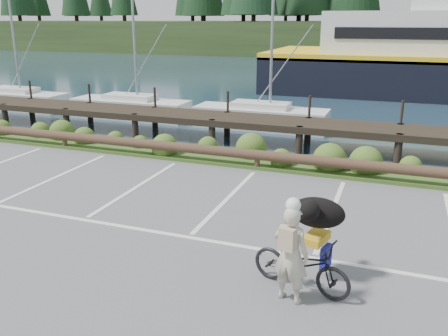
{
  "coord_description": "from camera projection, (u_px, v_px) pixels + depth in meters",
  "views": [
    {
      "loc": [
        3.78,
        -8.54,
        4.33
      ],
      "look_at": [
        0.23,
        1.1,
        1.1
      ],
      "focal_mm": 38.0,
      "sensor_mm": 36.0,
      "label": 1
    }
  ],
  "objects": [
    {
      "name": "cyclist",
      "position": [
        291.0,
        254.0,
        7.42
      ],
      "size": [
        0.67,
        0.52,
        1.63
      ],
      "primitive_type": "imported",
      "rotation": [
        0.0,
        0.0,
        2.89
      ],
      "color": "#BEB5A1",
      "rests_on": "ground"
    },
    {
      "name": "bicycle",
      "position": [
        301.0,
        264.0,
        7.84
      ],
      "size": [
        1.84,
        1.02,
        0.92
      ],
      "primitive_type": "imported",
      "rotation": [
        0.0,
        0.0,
        1.32
      ],
      "color": "black",
      "rests_on": "ground"
    },
    {
      "name": "vegetation_strip",
      "position": [
        263.0,
        161.0,
        14.92
      ],
      "size": [
        34.0,
        1.6,
        0.1
      ],
      "primitive_type": "cube",
      "color": "#3D5B21",
      "rests_on": "ground"
    },
    {
      "name": "ground",
      "position": [
        196.0,
        230.0,
        10.19
      ],
      "size": [
        72.0,
        72.0,
        0.0
      ],
      "primitive_type": "plane",
      "color": "#545456"
    },
    {
      "name": "log_rail",
      "position": [
        257.0,
        169.0,
        14.31
      ],
      "size": [
        32.0,
        0.3,
        0.6
      ],
      "primitive_type": null,
      "color": "#443021",
      "rests_on": "ground"
    },
    {
      "name": "harbor_backdrop",
      "position": [
        382.0,
        46.0,
        80.34
      ],
      "size": [
        170.0,
        160.0,
        30.0
      ],
      "color": "#1A2F3F",
      "rests_on": "ground"
    },
    {
      "name": "dog",
      "position": [
        318.0,
        213.0,
        8.06
      ],
      "size": [
        0.67,
        1.02,
        0.54
      ],
      "primitive_type": "ellipsoid",
      "rotation": [
        0.0,
        0.0,
        1.32
      ],
      "color": "black",
      "rests_on": "bicycle"
    }
  ]
}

